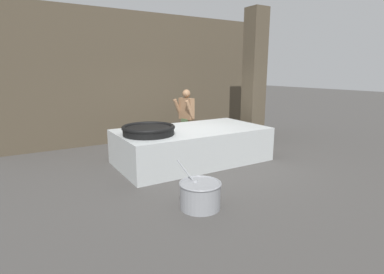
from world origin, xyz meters
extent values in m
plane|color=#474442|center=(0.00, 0.00, 0.00)|extent=(60.00, 60.00, 0.00)
cube|color=#4C4233|center=(0.00, 2.97, 1.95)|extent=(8.76, 0.24, 3.89)
cube|color=#4C4233|center=(2.52, 0.67, 1.95)|extent=(0.51, 0.51, 3.89)
cube|color=#B2B7B7|center=(0.00, 0.00, 0.40)|extent=(3.54, 1.89, 0.81)
cylinder|color=black|center=(-1.16, -0.10, 0.89)|extent=(1.10, 1.10, 0.16)
torus|color=black|center=(-1.16, -0.10, 0.97)|extent=(1.15, 1.15, 0.09)
cylinder|color=#8C6647|center=(0.62, 1.22, 0.41)|extent=(0.12, 0.12, 0.81)
cylinder|color=#8C6647|center=(0.58, 1.39, 0.41)|extent=(0.12, 0.12, 0.81)
cube|color=#4C663F|center=(0.60, 1.31, 0.57)|extent=(0.25, 0.28, 0.53)
cube|color=#8C6647|center=(0.60, 1.31, 1.11)|extent=(0.27, 0.52, 0.60)
cylinder|color=#8C6647|center=(0.56, 1.04, 1.11)|extent=(0.34, 0.17, 0.55)
cylinder|color=#8C6647|center=(0.45, 1.52, 1.11)|extent=(0.34, 0.17, 0.55)
sphere|color=#8C6647|center=(0.60, 1.31, 1.54)|extent=(0.23, 0.23, 0.23)
cylinder|color=gray|center=(-1.20, -2.25, 0.21)|extent=(0.65, 0.65, 0.41)
torus|color=gray|center=(-1.20, -2.25, 0.41)|extent=(0.68, 0.68, 0.03)
cylinder|color=orange|center=(-1.20, -2.25, 0.30)|extent=(0.57, 0.57, 0.10)
cylinder|color=orange|center=(-1.14, -2.23, 0.37)|extent=(0.05, 0.05, 0.04)
cylinder|color=orange|center=(-0.98, -2.19, 0.37)|extent=(0.04, 0.05, 0.04)
cylinder|color=orange|center=(-1.07, -2.25, 0.37)|extent=(0.06, 0.06, 0.04)
cylinder|color=orange|center=(-1.20, -2.25, 0.37)|extent=(0.07, 0.07, 0.04)
cylinder|color=orange|center=(-1.20, -2.25, 0.37)|extent=(0.04, 0.04, 0.04)
cylinder|color=orange|center=(-1.22, -2.23, 0.37)|extent=(0.07, 0.05, 0.03)
sphere|color=gray|center=(-1.22, -2.13, 0.38)|extent=(0.12, 0.12, 0.12)
cylinder|color=gray|center=(-1.27, -1.93, 0.53)|extent=(0.12, 0.43, 0.32)
camera|label=1|loc=(-3.61, -6.01, 2.16)|focal=28.00mm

